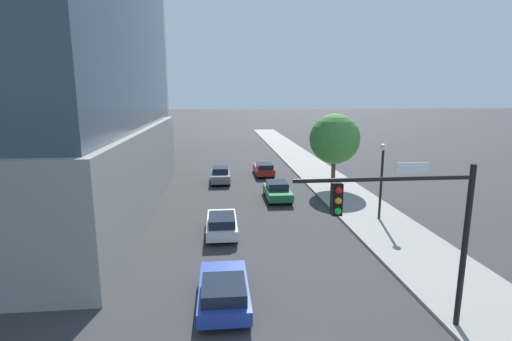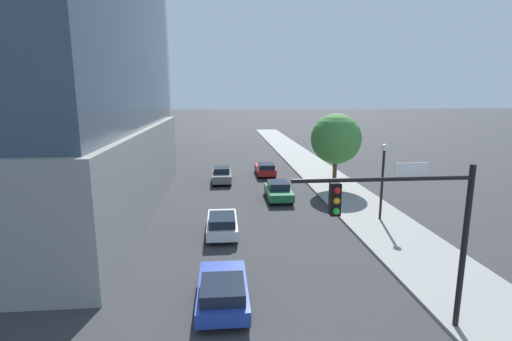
% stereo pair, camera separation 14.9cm
% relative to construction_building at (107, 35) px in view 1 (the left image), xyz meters
% --- Properties ---
extents(sidewalk, '(4.61, 120.00, 0.15)m').
position_rel_construction_building_xyz_m(sidewalk, '(25.02, -28.91, -15.95)').
color(sidewalk, gray).
rests_on(sidewalk, ground).
extents(construction_building, '(14.56, 24.64, 37.46)m').
position_rel_construction_building_xyz_m(construction_building, '(0.00, 0.00, 0.00)').
color(construction_building, '#9E9B93').
rests_on(construction_building, ground).
extents(traffic_light_pole, '(6.11, 0.48, 5.91)m').
position_rel_construction_building_xyz_m(traffic_light_pole, '(21.02, -44.65, -11.77)').
color(traffic_light_pole, black).
rests_on(traffic_light_pole, sidewalk).
extents(street_lamp, '(0.44, 0.44, 4.96)m').
position_rel_construction_building_xyz_m(street_lamp, '(25.21, -32.98, -12.56)').
color(street_lamp, black).
rests_on(street_lamp, sidewalk).
extents(street_tree, '(4.33, 4.33, 6.43)m').
position_rel_construction_building_xyz_m(street_tree, '(24.73, -24.19, -11.62)').
color(street_tree, brown).
rests_on(street_tree, sidewalk).
extents(car_green, '(1.84, 4.26, 1.41)m').
position_rel_construction_building_xyz_m(car_green, '(19.32, -27.17, -15.31)').
color(car_green, '#1E6638').
rests_on(car_green, ground).
extents(car_blue, '(1.94, 4.26, 1.32)m').
position_rel_construction_building_xyz_m(car_blue, '(14.88, -42.43, -15.34)').
color(car_blue, '#233D9E').
rests_on(car_blue, ground).
extents(car_white, '(1.76, 4.34, 1.34)m').
position_rel_construction_building_xyz_m(car_white, '(14.88, -34.52, -15.34)').
color(car_white, silver).
rests_on(car_white, ground).
extents(car_red, '(1.80, 4.48, 1.36)m').
position_rel_construction_building_xyz_m(car_red, '(19.32, -18.02, -15.33)').
color(car_red, red).
rests_on(car_red, ground).
extents(car_gray, '(1.74, 4.13, 1.47)m').
position_rel_construction_building_xyz_m(car_gray, '(14.88, -20.88, -15.29)').
color(car_gray, slate).
rests_on(car_gray, ground).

